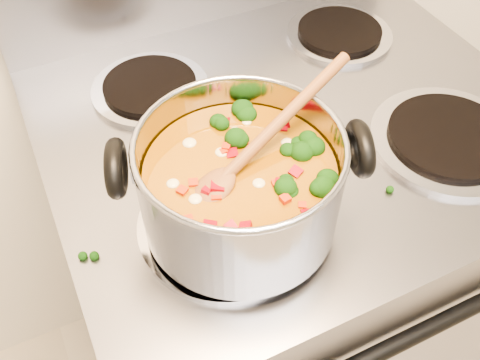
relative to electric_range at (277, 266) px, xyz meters
name	(u,v)px	position (x,y,z in m)	size (l,w,h in m)	color
electric_range	(277,266)	(0.00, 0.00, 0.00)	(0.78, 0.70, 1.08)	gray
stockpot	(240,185)	(-0.17, -0.16, 0.53)	(0.31, 0.25, 0.15)	#9A9AA1
wooden_spoon	(249,153)	(-0.16, -0.16, 0.58)	(0.26, 0.12, 0.09)	brown
cooktop_crumbs	(182,262)	(-0.26, -0.19, 0.46)	(0.30, 0.31, 0.01)	black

